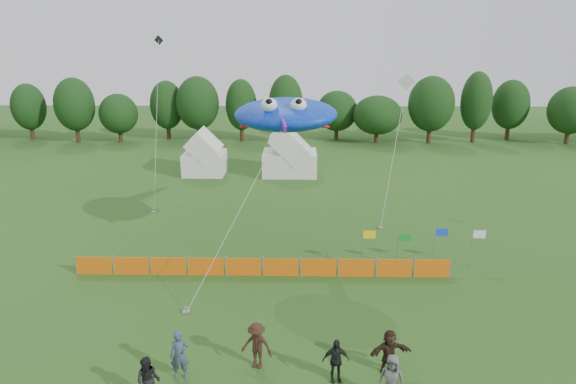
{
  "coord_description": "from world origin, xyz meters",
  "views": [
    {
      "loc": [
        0.44,
        -17.15,
        12.13
      ],
      "look_at": [
        0.0,
        6.0,
        5.2
      ],
      "focal_mm": 32.0,
      "sensor_mm": 36.0,
      "label": 1
    }
  ],
  "objects_px": {
    "spectator_b": "(148,381)",
    "spectator_e": "(392,379)",
    "tent_right": "(290,155)",
    "spectator_a": "(180,355)",
    "tent_left": "(205,156)",
    "spectator_c": "(257,346)",
    "spectator_d": "(336,360)",
    "stingray_kite": "(285,114)",
    "spectator_f": "(389,352)",
    "barrier_fence": "(262,267)"
  },
  "relations": [
    {
      "from": "tent_left",
      "to": "spectator_b",
      "type": "distance_m",
      "value": 31.77
    },
    {
      "from": "spectator_a",
      "to": "spectator_d",
      "type": "height_order",
      "value": "spectator_a"
    },
    {
      "from": "tent_right",
      "to": "tent_left",
      "type": "bearing_deg",
      "value": 179.5
    },
    {
      "from": "spectator_e",
      "to": "spectator_d",
      "type": "bearing_deg",
      "value": 166.67
    },
    {
      "from": "spectator_a",
      "to": "spectator_b",
      "type": "bearing_deg",
      "value": -128.37
    },
    {
      "from": "spectator_d",
      "to": "spectator_f",
      "type": "height_order",
      "value": "spectator_f"
    },
    {
      "from": "tent_left",
      "to": "spectator_d",
      "type": "relative_size",
      "value": 2.22
    },
    {
      "from": "barrier_fence",
      "to": "stingray_kite",
      "type": "distance_m",
      "value": 8.3
    },
    {
      "from": "tent_left",
      "to": "spectator_e",
      "type": "height_order",
      "value": "tent_left"
    },
    {
      "from": "tent_left",
      "to": "tent_right",
      "type": "height_order",
      "value": "tent_right"
    },
    {
      "from": "tent_left",
      "to": "spectator_f",
      "type": "distance_m",
      "value": 32.06
    },
    {
      "from": "spectator_d",
      "to": "barrier_fence",
      "type": "bearing_deg",
      "value": 103.84
    },
    {
      "from": "tent_right",
      "to": "stingray_kite",
      "type": "distance_m",
      "value": 19.95
    },
    {
      "from": "barrier_fence",
      "to": "spectator_b",
      "type": "height_order",
      "value": "spectator_b"
    },
    {
      "from": "spectator_b",
      "to": "spectator_d",
      "type": "bearing_deg",
      "value": 12.85
    },
    {
      "from": "spectator_b",
      "to": "spectator_c",
      "type": "bearing_deg",
      "value": 31.5
    },
    {
      "from": "barrier_fence",
      "to": "spectator_f",
      "type": "relative_size",
      "value": 11.37
    },
    {
      "from": "tent_left",
      "to": "stingray_kite",
      "type": "xyz_separation_m",
      "value": [
        7.99,
        -18.93,
        6.6
      ]
    },
    {
      "from": "spectator_a",
      "to": "spectator_b",
      "type": "distance_m",
      "value": 1.59
    },
    {
      "from": "barrier_fence",
      "to": "tent_left",
      "type": "bearing_deg",
      "value": 107.51
    },
    {
      "from": "barrier_fence",
      "to": "spectator_e",
      "type": "bearing_deg",
      "value": -62.38
    },
    {
      "from": "tent_right",
      "to": "stingray_kite",
      "type": "bearing_deg",
      "value": -89.83
    },
    {
      "from": "spectator_b",
      "to": "spectator_e",
      "type": "distance_m",
      "value": 8.36
    },
    {
      "from": "tent_left",
      "to": "spectator_e",
      "type": "xyz_separation_m",
      "value": [
        11.92,
        -31.33,
        -0.77
      ]
    },
    {
      "from": "tent_left",
      "to": "spectator_c",
      "type": "distance_m",
      "value": 30.33
    },
    {
      "from": "tent_right",
      "to": "spectator_a",
      "type": "distance_m",
      "value": 30.33
    },
    {
      "from": "tent_right",
      "to": "spectator_f",
      "type": "xyz_separation_m",
      "value": [
        4.2,
        -29.59,
        -0.91
      ]
    },
    {
      "from": "tent_left",
      "to": "barrier_fence",
      "type": "xyz_separation_m",
      "value": [
        6.79,
        -21.52,
        -1.18
      ]
    },
    {
      "from": "spectator_f",
      "to": "stingray_kite",
      "type": "height_order",
      "value": "stingray_kite"
    },
    {
      "from": "spectator_b",
      "to": "spectator_e",
      "type": "xyz_separation_m",
      "value": [
        8.35,
        0.23,
        0.02
      ]
    },
    {
      "from": "spectator_f",
      "to": "stingray_kite",
      "type": "bearing_deg",
      "value": 97.65
    },
    {
      "from": "spectator_d",
      "to": "stingray_kite",
      "type": "height_order",
      "value": "stingray_kite"
    },
    {
      "from": "spectator_e",
      "to": "tent_left",
      "type": "bearing_deg",
      "value": 128.88
    },
    {
      "from": "spectator_e",
      "to": "spectator_f",
      "type": "relative_size",
      "value": 1.04
    },
    {
      "from": "spectator_b",
      "to": "tent_left",
      "type": "bearing_deg",
      "value": 97.58
    },
    {
      "from": "spectator_c",
      "to": "stingray_kite",
      "type": "bearing_deg",
      "value": 100.9
    },
    {
      "from": "tent_left",
      "to": "spectator_c",
      "type": "bearing_deg",
      "value": -76.4
    },
    {
      "from": "spectator_f",
      "to": "stingray_kite",
      "type": "xyz_separation_m",
      "value": [
        -4.14,
        10.73,
        7.41
      ]
    },
    {
      "from": "spectator_d",
      "to": "spectator_e",
      "type": "height_order",
      "value": "spectator_e"
    },
    {
      "from": "spectator_b",
      "to": "stingray_kite",
      "type": "xyz_separation_m",
      "value": [
        4.42,
        12.63,
        7.4
      ]
    },
    {
      "from": "tent_right",
      "to": "spectator_d",
      "type": "bearing_deg",
      "value": -85.92
    },
    {
      "from": "tent_left",
      "to": "spectator_a",
      "type": "xyz_separation_m",
      "value": [
        4.34,
        -30.18,
        -0.72
      ]
    },
    {
      "from": "barrier_fence",
      "to": "spectator_e",
      "type": "relative_size",
      "value": 10.94
    },
    {
      "from": "spectator_d",
      "to": "spectator_e",
      "type": "xyz_separation_m",
      "value": [
        1.84,
        -1.12,
        0.06
      ]
    },
    {
      "from": "spectator_a",
      "to": "spectator_f",
      "type": "bearing_deg",
      "value": -5.41
    },
    {
      "from": "tent_right",
      "to": "spectator_a",
      "type": "relative_size",
      "value": 2.6
    },
    {
      "from": "spectator_d",
      "to": "stingray_kite",
      "type": "relative_size",
      "value": 0.12
    },
    {
      "from": "spectator_b",
      "to": "spectator_e",
      "type": "bearing_deg",
      "value": 2.69
    },
    {
      "from": "spectator_f",
      "to": "spectator_e",
      "type": "bearing_deg",
      "value": -110.45
    },
    {
      "from": "spectator_d",
      "to": "spectator_f",
      "type": "relative_size",
      "value": 0.97
    }
  ]
}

